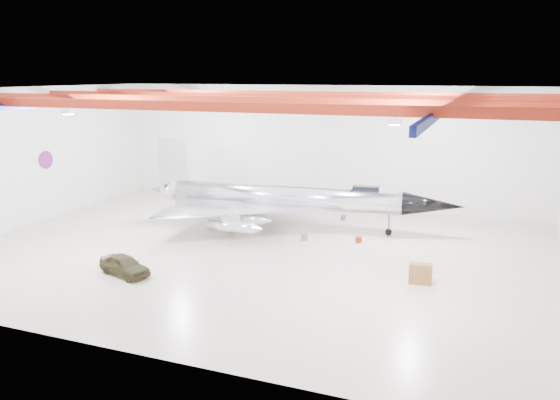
% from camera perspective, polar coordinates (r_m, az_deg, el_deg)
% --- Properties ---
extents(floor, '(40.00, 40.00, 0.00)m').
position_cam_1_polar(floor, '(37.96, -2.42, -5.36)').
color(floor, beige).
rests_on(floor, ground).
extents(wall_back, '(40.00, 0.00, 40.00)m').
position_cam_1_polar(wall_back, '(50.56, 4.27, 5.64)').
color(wall_back, silver).
rests_on(wall_back, floor).
extents(wall_left, '(0.00, 30.00, 30.00)m').
position_cam_1_polar(wall_left, '(48.09, -25.02, 4.08)').
color(wall_left, silver).
rests_on(wall_left, floor).
extents(ceiling, '(40.00, 40.00, 0.00)m').
position_cam_1_polar(ceiling, '(36.04, -2.59, 11.48)').
color(ceiling, '#0A0F38').
rests_on(ceiling, wall_back).
extents(ceiling_structure, '(39.50, 29.50, 1.08)m').
position_cam_1_polar(ceiling_structure, '(36.06, -2.58, 10.41)').
color(ceiling_structure, '#9C2311').
rests_on(ceiling_structure, ceiling).
extents(wall_roundel, '(0.10, 1.50, 1.50)m').
position_cam_1_polar(wall_roundel, '(49.51, -23.27, 3.88)').
color(wall_roundel, '#B21414').
rests_on(wall_roundel, wall_left).
extents(jet_aircraft, '(25.41, 15.93, 6.93)m').
position_cam_1_polar(jet_aircraft, '(43.03, 0.43, 0.01)').
color(jet_aircraft, silver).
rests_on(jet_aircraft, floor).
extents(jeep, '(3.95, 2.54, 1.25)m').
position_cam_1_polar(jeep, '(34.71, -15.94, -6.56)').
color(jeep, '#342E1A').
rests_on(jeep, floor).
extents(desk, '(1.38, 0.81, 1.20)m').
position_cam_1_polar(desk, '(33.13, 14.45, -7.46)').
color(desk, brown).
rests_on(desk, floor).
extents(crate_ply, '(0.62, 0.56, 0.36)m').
position_cam_1_polar(crate_ply, '(43.24, -5.59, -2.85)').
color(crate_ply, olive).
rests_on(crate_ply, floor).
extents(toolbox_red, '(0.58, 0.50, 0.35)m').
position_cam_1_polar(toolbox_red, '(48.26, -2.52, -1.13)').
color(toolbox_red, maroon).
rests_on(toolbox_red, floor).
extents(engine_drum, '(0.52, 0.52, 0.42)m').
position_cam_1_polar(engine_drum, '(40.36, 2.56, -3.92)').
color(engine_drum, '#59595B').
rests_on(engine_drum, floor).
extents(tool_chest, '(0.61, 0.61, 0.43)m').
position_cam_1_polar(tool_chest, '(40.18, 8.22, -4.12)').
color(tool_chest, maroon).
rests_on(tool_chest, floor).
extents(oil_barrel, '(0.57, 0.50, 0.34)m').
position_cam_1_polar(oil_barrel, '(43.41, -3.58, -2.77)').
color(oil_barrel, olive).
rests_on(oil_barrel, floor).
extents(spares_box, '(0.46, 0.46, 0.39)m').
position_cam_1_polar(spares_box, '(46.16, 6.62, -1.84)').
color(spares_box, '#59595B').
rests_on(spares_box, floor).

